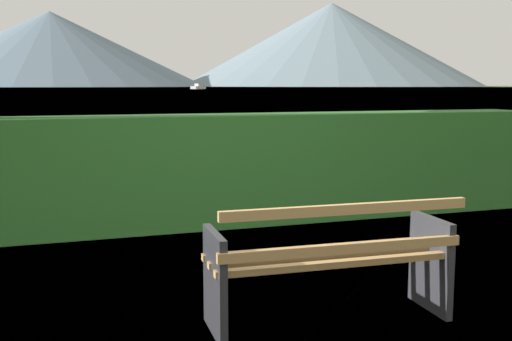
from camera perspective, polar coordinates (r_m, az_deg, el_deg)
ground_plane at (r=4.41m, az=6.53°, el=-13.48°), size 1400.00×1400.00×0.00m
water_surface at (r=310.10m, az=-18.13°, el=7.25°), size 620.00×620.00×0.00m
park_bench at (r=4.22m, az=6.93°, el=-8.38°), size 1.68×0.63×0.87m
hedge_row at (r=7.12m, az=-3.97°, el=0.07°), size 8.30×0.72×1.27m
tender_far at (r=231.73m, az=-5.35°, el=7.68°), size 7.08×7.86×2.03m
distant_hills at (r=543.51m, az=-18.94°, el=11.14°), size 803.38×291.56×77.69m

